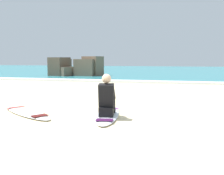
# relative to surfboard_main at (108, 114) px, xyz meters

# --- Properties ---
(ground_plane) EXTENTS (80.00, 80.00, 0.00)m
(ground_plane) POSITION_rel_surfboard_main_xyz_m (-0.39, -0.03, -0.04)
(ground_plane) COLOR beige
(sea) EXTENTS (80.00, 28.00, 0.10)m
(sea) POSITION_rel_surfboard_main_xyz_m (-0.39, 22.61, 0.01)
(sea) COLOR teal
(sea) RESTS_ON ground
(breaking_foam) EXTENTS (80.00, 0.90, 0.11)m
(breaking_foam) POSITION_rel_surfboard_main_xyz_m (-0.39, 8.91, 0.02)
(breaking_foam) COLOR white
(breaking_foam) RESTS_ON ground
(surfboard_main) EXTENTS (0.90, 2.32, 0.08)m
(surfboard_main) POSITION_rel_surfboard_main_xyz_m (0.00, 0.00, 0.00)
(surfboard_main) COLOR silver
(surfboard_main) RESTS_ON ground
(surfer_seated) EXTENTS (0.44, 0.74, 0.95)m
(surfer_seated) POSITION_rel_surfboard_main_xyz_m (0.04, -0.22, 0.40)
(surfer_seated) COLOR black
(surfer_seated) RESTS_ON surfboard_main
(surfboard_spare_near) EXTENTS (2.20, 1.74, 0.08)m
(surfboard_spare_near) POSITION_rel_surfboard_main_xyz_m (-2.03, -0.24, -0.00)
(surfboard_spare_near) COLOR white
(surfboard_spare_near) RESTS_ON ground
(rock_outcrop_distant) EXTENTS (4.23, 2.33, 1.50)m
(rock_outcrop_distant) POSITION_rel_surfboard_main_xyz_m (-6.04, 12.55, 0.62)
(rock_outcrop_distant) COLOR brown
(rock_outcrop_distant) RESTS_ON ground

